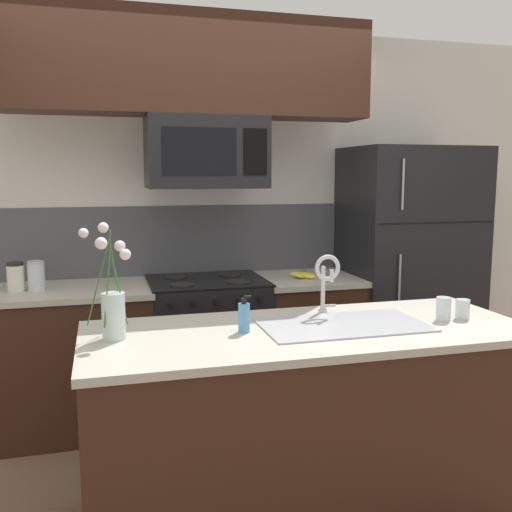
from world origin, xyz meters
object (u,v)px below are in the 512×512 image
Objects in this scene: sink_faucet at (327,276)px; spare_glass at (463,309)px; microwave at (206,153)px; flower_vase at (113,306)px; stove_range at (208,348)px; banana_bunch at (304,275)px; drinking_glass at (443,309)px; dish_soap_bottle at (244,317)px; storage_jar_tall at (16,277)px; refrigerator at (406,273)px; storage_jar_medium at (36,276)px.

sink_faucet reaches higher than spare_glass.
flower_vase is (-0.62, -1.17, -0.69)m from microwave.
stove_range is at bearing 62.52° from flower_vase.
banana_bunch is at bearing 106.83° from spare_glass.
drinking_glass is at bearing -3.48° from flower_vase.
storage_jar_tall is at bearing 131.87° from dish_soap_bottle.
storage_jar_tall is (-1.16, 0.02, -0.74)m from microwave.
microwave is at bearing 112.12° from sink_faucet.
sink_faucet reaches higher than stove_range.
storage_jar_tall is at bearing -179.76° from stove_range.
storage_jar_tall is 1.82× the size of spare_glass.
refrigerator is 2.51m from storage_jar_medium.
stove_range is 1.28m from storage_jar_tall.
storage_jar_medium is 1.57m from dish_soap_bottle.
spare_glass is (1.08, -0.05, -0.02)m from dish_soap_bottle.
microwave is 7.80× the size of spare_glass.
microwave is at bearing 125.94° from drinking_glass.
sink_faucet is at bearing 22.86° from dish_soap_bottle.
microwave reaches higher than storage_jar_tall.
spare_glass is at bearing -108.85° from refrigerator.
storage_jar_tall is 1.05× the size of dish_soap_bottle.
storage_jar_medium is at bearing 146.99° from drinking_glass.
flower_vase is (0.42, -1.18, 0.05)m from storage_jar_medium.
sink_faucet is 0.53m from dish_soap_bottle.
sink_faucet is (-1.05, -1.06, 0.21)m from refrigerator.
refrigerator is 2.63m from storage_jar_tall.
stove_range is 1.66m from drinking_glass.
flower_vase reaches higher than spare_glass.
drinking_glass is at bearing -179.29° from spare_glass.
sink_faucet is at bearing -103.82° from banana_bunch.
drinking_glass is at bearing -26.22° from sink_faucet.
refrigerator reaches higher than storage_jar_tall.
dish_soap_bottle is (1.10, -1.23, -0.02)m from storage_jar_tall.
sink_faucet is (1.57, -1.03, 0.11)m from storage_jar_tall.
storage_jar_medium is at bearing 148.40° from spare_glass.
dish_soap_bottle is at bearing 177.10° from drinking_glass.
storage_jar_tall is 0.97× the size of storage_jar_medium.
storage_jar_tall is at bearing 176.75° from storage_jar_medium.
banana_bunch is (-0.81, -0.08, 0.04)m from refrigerator.
refrigerator is 3.65× the size of flower_vase.
banana_bunch is 1.71m from flower_vase.
spare_glass is at bearing -73.17° from banana_bunch.
dish_soap_bottle is at bearing -51.15° from storage_jar_medium.
refrigerator is at bearing 67.07° from drinking_glass.
flower_vase reaches higher than storage_jar_tall.
refrigerator is at bearing 1.60° from microwave.
stove_range is 1.25× the size of microwave.
storage_jar_medium is at bearing -179.28° from refrigerator.
spare_glass is 1.65m from flower_vase.
banana_bunch is (0.65, -0.04, -0.81)m from microwave.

